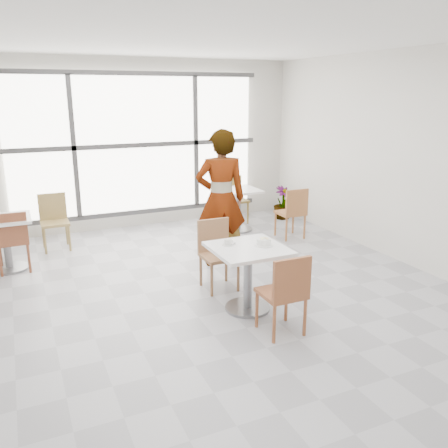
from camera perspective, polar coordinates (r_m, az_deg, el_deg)
name	(u,v)px	position (r m, az deg, el deg)	size (l,w,h in m)	color
floor	(214,296)	(5.78, -1.24, -8.84)	(7.00, 7.00, 0.00)	#9E9EA5
ceiling	(212,34)	(5.28, -1.45, 22.24)	(7.00, 7.00, 0.00)	white
wall_back	(137,145)	(8.63, -10.62, 9.51)	(6.00, 6.00, 0.00)	silver
wall_right	(411,160)	(7.05, 21.91, 7.28)	(7.00, 7.00, 0.00)	silver
window	(138,145)	(8.56, -10.51, 9.48)	(4.60, 0.07, 2.52)	white
main_table	(248,266)	(5.27, 2.95, -5.19)	(0.80, 0.80, 0.75)	white
chair_near	(286,290)	(4.76, 7.55, -7.99)	(0.42, 0.42, 0.87)	brown
chair_far	(217,249)	(5.89, -0.92, -3.10)	(0.42, 0.42, 0.87)	#956643
oatmeal_bowl	(264,242)	(5.25, 4.89, -2.17)	(0.21, 0.21, 0.09)	white
coffee_cup	(228,243)	(5.24, 0.50, -2.28)	(0.16, 0.13, 0.07)	silver
person	(221,199)	(6.54, -0.39, 3.10)	(0.71, 0.46, 1.94)	black
bg_table_left	(6,236)	(7.13, -25.14, -1.36)	(0.70, 0.70, 0.75)	white
bg_table_right	(238,204)	(8.34, 1.74, 2.50)	(0.70, 0.70, 0.75)	white
bg_chair_left_near	(12,238)	(6.97, -24.50, -1.54)	(0.42, 0.42, 0.87)	brown
bg_chair_left_far	(54,218)	(7.84, -20.08, 0.75)	(0.42, 0.42, 0.87)	#A3874D
bg_chair_right_near	(293,210)	(7.92, 8.44, 1.71)	(0.42, 0.42, 0.87)	#A46538
bg_chair_right_far	(233,196)	(8.89, 1.15, 3.43)	(0.42, 0.42, 0.87)	olive
plant_right	(283,203)	(9.21, 7.21, 2.60)	(0.36, 0.36, 0.64)	#5E8244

